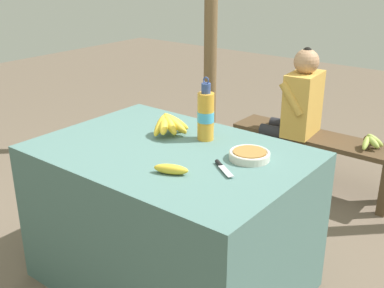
# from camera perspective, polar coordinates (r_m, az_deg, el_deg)

# --- Properties ---
(ground_plane) EXTENTS (12.00, 12.00, 0.00)m
(ground_plane) POSITION_cam_1_polar(r_m,az_deg,el_deg) (2.81, -2.37, -15.72)
(ground_plane) COLOR brown
(market_counter) EXTENTS (1.35, 0.95, 0.79)m
(market_counter) POSITION_cam_1_polar(r_m,az_deg,el_deg) (2.59, -2.50, -8.77)
(market_counter) COLOR #4C706B
(market_counter) RESTS_ON ground_plane
(banana_bunch_ripe) EXTENTS (0.17, 0.24, 0.13)m
(banana_bunch_ripe) POSITION_cam_1_polar(r_m,az_deg,el_deg) (2.59, -2.72, 2.46)
(banana_bunch_ripe) COLOR #4C381E
(banana_bunch_ripe) RESTS_ON market_counter
(serving_bowl) EXTENTS (0.20, 0.20, 0.04)m
(serving_bowl) POSITION_cam_1_polar(r_m,az_deg,el_deg) (2.31, 6.83, -1.26)
(serving_bowl) COLOR silver
(serving_bowl) RESTS_ON market_counter
(water_bottle) EXTENTS (0.09, 0.09, 0.34)m
(water_bottle) POSITION_cam_1_polar(r_m,az_deg,el_deg) (2.50, 1.64, 3.44)
(water_bottle) COLOR gold
(water_bottle) RESTS_ON market_counter
(loose_banana_front) EXTENTS (0.16, 0.11, 0.05)m
(loose_banana_front) POSITION_cam_1_polar(r_m,az_deg,el_deg) (2.14, -2.50, -3.00)
(loose_banana_front) COLOR gold
(loose_banana_front) RESTS_ON market_counter
(knife) EXTENTS (0.16, 0.12, 0.02)m
(knife) POSITION_cam_1_polar(r_m,az_deg,el_deg) (2.20, 3.52, -2.66)
(knife) COLOR #BCBCC1
(knife) RESTS_ON market_counter
(wooden_bench) EXTENTS (1.33, 0.32, 0.42)m
(wooden_bench) POSITION_cam_1_polar(r_m,az_deg,el_deg) (3.78, 14.64, -0.15)
(wooden_bench) COLOR #4C3823
(wooden_bench) RESTS_ON ground_plane
(seated_vendor) EXTENTS (0.42, 0.40, 1.08)m
(seated_vendor) POSITION_cam_1_polar(r_m,az_deg,el_deg) (3.72, 12.27, 4.26)
(seated_vendor) COLOR #232328
(seated_vendor) RESTS_ON ground_plane
(banana_bunch_green) EXTENTS (0.15, 0.25, 0.12)m
(banana_bunch_green) POSITION_cam_1_polar(r_m,az_deg,el_deg) (3.61, 20.47, 0.38)
(banana_bunch_green) COLOR #4C381E
(banana_bunch_green) RESTS_ON wooden_bench
(support_post_near) EXTENTS (0.12, 0.12, 2.42)m
(support_post_near) POSITION_cam_1_polar(r_m,az_deg,el_deg) (4.34, 2.26, 15.08)
(support_post_near) COLOR brown
(support_post_near) RESTS_ON ground_plane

